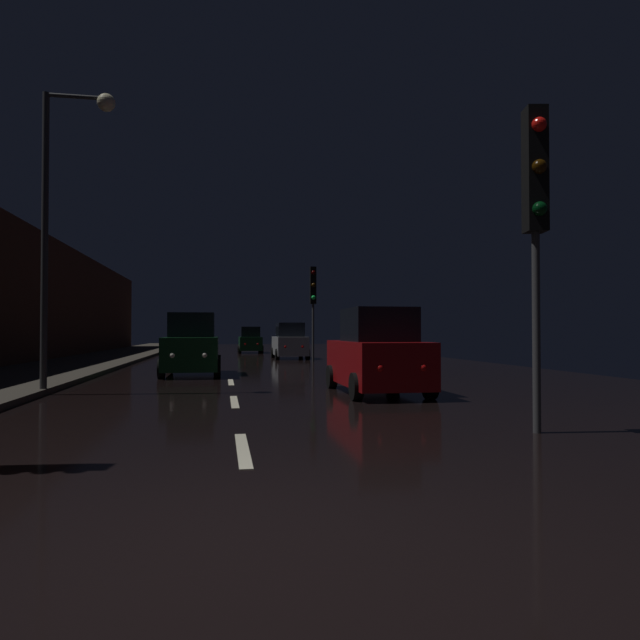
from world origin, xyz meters
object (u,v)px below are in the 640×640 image
(traffic_light_far_right, at_px, (313,293))
(traffic_light_near_right, at_px, (536,196))
(car_parked_right_near, at_px, (377,354))
(car_distant_taillights, at_px, (250,341))
(car_parked_right_far, at_px, (290,342))
(car_approaching_headlights, at_px, (192,347))
(streetlamp_overhead, at_px, (65,194))

(traffic_light_far_right, distance_m, traffic_light_near_right, 20.87)
(car_parked_right_near, distance_m, car_distant_taillights, 27.94)
(car_parked_right_near, bearing_deg, car_parked_right_far, -0.00)
(traffic_light_far_right, height_order, car_parked_right_far, traffic_light_far_right)
(car_approaching_headlights, bearing_deg, car_parked_right_far, 157.30)
(streetlamp_overhead, distance_m, car_parked_right_far, 19.49)
(traffic_light_near_right, bearing_deg, traffic_light_far_right, -169.49)
(traffic_light_near_right, xyz_separation_m, streetlamp_overhead, (-8.49, 6.81, 1.31))
(car_distant_taillights, bearing_deg, car_parked_right_far, -169.27)
(car_distant_taillights, bearing_deg, traffic_light_near_right, -175.46)
(traffic_light_far_right, xyz_separation_m, car_parked_right_near, (-0.80, -15.07, -2.56))
(traffic_light_near_right, distance_m, car_parked_right_far, 24.48)
(traffic_light_far_right, distance_m, car_distant_taillights, 13.35)
(traffic_light_near_right, distance_m, car_distant_taillights, 33.91)
(traffic_light_near_right, height_order, car_parked_right_far, traffic_light_near_right)
(traffic_light_far_right, relative_size, car_approaching_headlights, 1.12)
(streetlamp_overhead, xyz_separation_m, car_parked_right_far, (7.60, 17.51, -3.98))
(car_distant_taillights, relative_size, car_parked_right_far, 0.93)
(car_distant_taillights, height_order, car_parked_right_far, car_parked_right_far)
(traffic_light_far_right, xyz_separation_m, car_distant_taillights, (-2.58, 12.82, -2.66))
(traffic_light_far_right, distance_m, car_parked_right_near, 15.30)
(car_parked_right_near, bearing_deg, traffic_light_far_right, -3.04)
(traffic_light_near_right, xyz_separation_m, car_distant_taillights, (-2.67, 33.69, -2.73))
(car_approaching_headlights, distance_m, car_parked_right_far, 12.54)
(traffic_light_near_right, relative_size, car_parked_right_near, 1.18)
(streetlamp_overhead, height_order, car_parked_right_near, streetlamp_overhead)
(traffic_light_far_right, relative_size, traffic_light_near_right, 0.98)
(car_approaching_headlights, distance_m, car_distant_taillights, 21.16)
(traffic_light_far_right, bearing_deg, car_approaching_headlights, -31.90)
(traffic_light_near_right, relative_size, car_approaching_headlights, 1.14)
(car_parked_right_far, bearing_deg, traffic_light_far_right, -166.94)
(car_distant_taillights, bearing_deg, streetlamp_overhead, 167.78)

